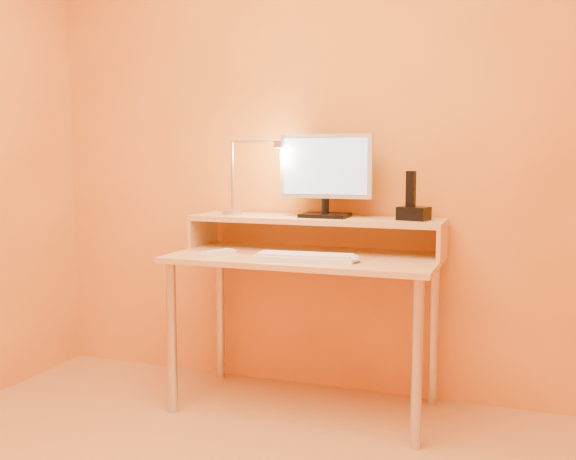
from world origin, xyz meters
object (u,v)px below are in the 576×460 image
at_px(monitor_panel, 326,166).
at_px(mouse, 354,258).
at_px(lamp_base, 233,212).
at_px(remote_control, 218,253).
at_px(phone_dock, 414,213).
at_px(keyboard, 305,258).

xyz_separation_m(monitor_panel, mouse, (0.21, -0.29, -0.38)).
distance_m(lamp_base, remote_control, 0.31).
distance_m(mouse, remote_control, 0.63).
height_order(lamp_base, phone_dock, phone_dock).
bearing_deg(remote_control, keyboard, 21.88).
xyz_separation_m(monitor_panel, keyboard, (0.00, -0.32, -0.39)).
distance_m(phone_dock, remote_control, 0.90).
bearing_deg(monitor_panel, remote_control, -145.71).
bearing_deg(monitor_panel, keyboard, -91.14).
xyz_separation_m(phone_dock, remote_control, (-0.83, -0.29, -0.18)).
relative_size(monitor_panel, keyboard, 1.03).
height_order(keyboard, mouse, mouse).
bearing_deg(remote_control, mouse, 25.49).
height_order(phone_dock, remote_control, phone_dock).
relative_size(monitor_panel, phone_dock, 3.37).
distance_m(keyboard, remote_control, 0.42).
relative_size(monitor_panel, mouse, 4.43).
bearing_deg(lamp_base, keyboard, -30.98).
distance_m(monitor_panel, keyboard, 0.50).
bearing_deg(lamp_base, mouse, -20.27).
xyz_separation_m(monitor_panel, phone_dock, (0.41, -0.01, -0.21)).
relative_size(lamp_base, phone_dock, 0.77).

